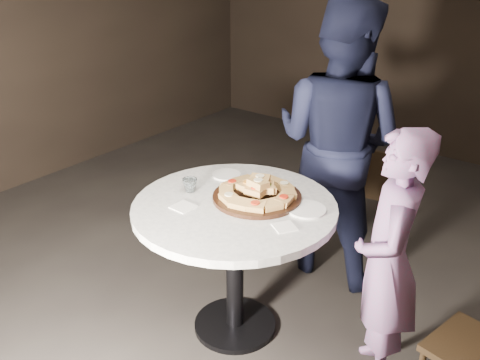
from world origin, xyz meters
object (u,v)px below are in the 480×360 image
object	(u,v)px
chair_far	(369,184)
diner_teal	(388,263)
focaccia_pile	(258,190)
water_glass	(190,185)
serving_board	(257,197)
diner_navy	(337,142)
table	(235,229)

from	to	relation	value
chair_far	diner_teal	bearing A→B (deg)	108.79
focaccia_pile	water_glass	size ratio (longest dim) A/B	5.15
serving_board	water_glass	distance (m)	0.40
focaccia_pile	chair_far	size ratio (longest dim) A/B	0.58
diner_navy	focaccia_pile	bearing A→B (deg)	87.14
diner_teal	serving_board	bearing A→B (deg)	-109.79
serving_board	diner_teal	bearing A→B (deg)	4.19
water_glass	diner_teal	size ratio (longest dim) A/B	0.06
table	diner_teal	distance (m)	0.86
diner_teal	table	bearing A→B (deg)	-101.37
water_glass	diner_navy	world-z (taller)	diner_navy
focaccia_pile	diner_navy	size ratio (longest dim) A/B	0.23
water_glass	chair_far	size ratio (longest dim) A/B	0.11
serving_board	focaccia_pile	size ratio (longest dim) A/B	1.13
diner_teal	water_glass	bearing A→B (deg)	-103.04
water_glass	diner_navy	xyz separation A→B (m)	(0.41, 1.02, 0.06)
water_glass	diner_teal	world-z (taller)	diner_teal
water_glass	focaccia_pile	bearing A→B (deg)	24.21
chair_far	diner_navy	bearing A→B (deg)	79.19
diner_navy	diner_teal	distance (m)	1.12
table	diner_navy	bearing A→B (deg)	84.22
table	diner_teal	size ratio (longest dim) A/B	0.86
focaccia_pile	table	bearing A→B (deg)	-115.71
table	diner_teal	world-z (taller)	diner_teal
diner_teal	chair_far	bearing A→B (deg)	-175.74
focaccia_pile	water_glass	bearing A→B (deg)	-155.79
water_glass	chair_far	bearing A→B (deg)	75.17
water_glass	diner_teal	distance (m)	1.18
chair_far	diner_teal	xyz separation A→B (m)	(0.73, -1.36, 0.28)
table	chair_far	size ratio (longest dim) A/B	1.61
water_glass	diner_teal	bearing A→B (deg)	10.95
serving_board	diner_navy	xyz separation A→B (m)	(0.04, 0.86, 0.09)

